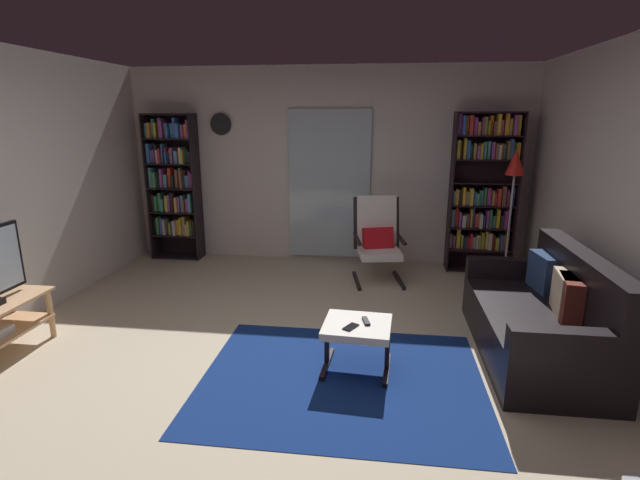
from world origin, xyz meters
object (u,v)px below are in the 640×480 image
object	(u,v)px
floor_lamp_by_shelf	(514,174)
wall_clock	(221,124)
bookshelf_near_sofa	(483,187)
lounge_armchair	(378,237)
leather_sofa	(543,319)
tv_remote	(366,321)
cell_phone	(351,327)
ottoman	(357,331)
bookshelf_near_tv	(173,182)

from	to	relation	value
floor_lamp_by_shelf	wall_clock	world-z (taller)	wall_clock
bookshelf_near_sofa	lounge_armchair	distance (m)	1.52
leather_sofa	lounge_armchair	size ratio (longest dim) A/B	1.72
wall_clock	tv_remote	bearing A→B (deg)	-54.24
bookshelf_near_sofa	cell_phone	bearing A→B (deg)	-117.50
bookshelf_near_sofa	ottoman	distance (m)	3.19
bookshelf_near_tv	floor_lamp_by_shelf	world-z (taller)	bookshelf_near_tv
ottoman	tv_remote	bearing A→B (deg)	25.11
leather_sofa	lounge_armchair	distance (m)	2.24
bookshelf_near_sofa	tv_remote	size ratio (longest dim) A/B	13.97
ottoman	tv_remote	world-z (taller)	tv_remote
bookshelf_near_sofa	floor_lamp_by_shelf	size ratio (longest dim) A/B	1.25
bookshelf_near_sofa	leather_sofa	xyz separation A→B (m)	(0.10, -2.30, -0.76)
bookshelf_near_tv	ottoman	world-z (taller)	bookshelf_near_tv
leather_sofa	wall_clock	world-z (taller)	wall_clock
cell_phone	leather_sofa	bearing A→B (deg)	47.56
tv_remote	cell_phone	distance (m)	0.16
bookshelf_near_tv	ottoman	distance (m)	3.96
cell_phone	lounge_armchair	bearing A→B (deg)	114.45
ottoman	wall_clock	bearing A→B (deg)	124.59
bookshelf_near_tv	ottoman	xyz separation A→B (m)	(2.70, -2.80, -0.75)
lounge_armchair	bookshelf_near_tv	bearing A→B (deg)	167.85
bookshelf_near_tv	tv_remote	distance (m)	3.97
bookshelf_near_sofa	cell_phone	xyz separation A→B (m)	(-1.47, -2.83, -0.69)
ottoman	wall_clock	world-z (taller)	wall_clock
lounge_armchair	wall_clock	distance (m)	2.63
bookshelf_near_tv	wall_clock	world-z (taller)	wall_clock
ottoman	cell_phone	size ratio (longest dim) A/B	3.92
cell_phone	floor_lamp_by_shelf	world-z (taller)	floor_lamp_by_shelf
bookshelf_near_tv	tv_remote	size ratio (longest dim) A/B	13.84
lounge_armchair	ottoman	xyz separation A→B (m)	(-0.13, -2.19, -0.21)
bookshelf_near_tv	ottoman	size ratio (longest dim) A/B	3.63
cell_phone	wall_clock	bearing A→B (deg)	152.12
cell_phone	floor_lamp_by_shelf	size ratio (longest dim) A/B	0.09
bookshelf_near_tv	bookshelf_near_sofa	size ratio (longest dim) A/B	0.99
cell_phone	wall_clock	world-z (taller)	wall_clock
lounge_armchair	tv_remote	bearing A→B (deg)	-91.68
leather_sofa	ottoman	world-z (taller)	leather_sofa
lounge_armchair	tv_remote	size ratio (longest dim) A/B	7.10
floor_lamp_by_shelf	wall_clock	distance (m)	3.77
leather_sofa	ottoman	distance (m)	1.59
bookshelf_near_sofa	lounge_armchair	bearing A→B (deg)	-156.76
bookshelf_near_sofa	tv_remote	world-z (taller)	bookshelf_near_sofa
bookshelf_near_sofa	floor_lamp_by_shelf	distance (m)	0.63
lounge_armchair	cell_phone	size ratio (longest dim) A/B	7.30
bookshelf_near_tv	cell_phone	size ratio (longest dim) A/B	14.24
bookshelf_near_sofa	tv_remote	bearing A→B (deg)	-116.62
ottoman	tv_remote	distance (m)	0.11
leather_sofa	lounge_armchair	world-z (taller)	lounge_armchair
bookshelf_near_tv	tv_remote	xyz separation A→B (m)	(2.76, -2.77, -0.67)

